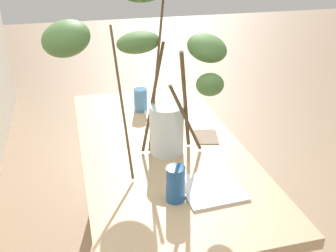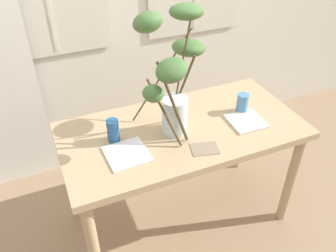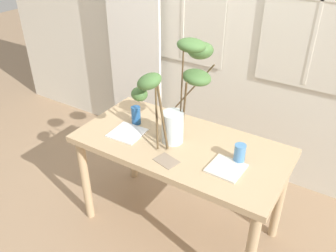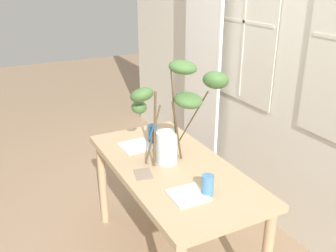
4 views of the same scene
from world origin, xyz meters
name	(u,v)px [view 1 (image 1 of 4)]	position (x,y,z in m)	size (l,w,h in m)	color
dining_table	(162,165)	(0.00, 0.00, 0.67)	(1.42, 0.71, 0.77)	tan
vase_with_branches	(147,70)	(-0.05, 0.07, 1.15)	(0.49, 0.72, 0.71)	silver
drinking_glass_blue_left	(176,184)	(-0.40, 0.05, 0.84)	(0.07, 0.07, 0.13)	#235693
drinking_glass_blue_right	(141,100)	(0.41, 0.01, 0.83)	(0.07, 0.07, 0.12)	#4C84BC
plate_square_left	(211,188)	(-0.37, -0.10, 0.78)	(0.22, 0.22, 0.01)	white
plate_square_right	(162,110)	(0.37, -0.10, 0.78)	(0.20, 0.20, 0.01)	silver
napkin_folded	(206,137)	(0.03, -0.22, 0.77)	(0.15, 0.11, 0.00)	gray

